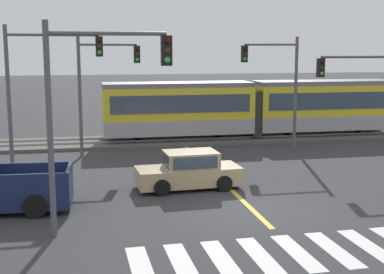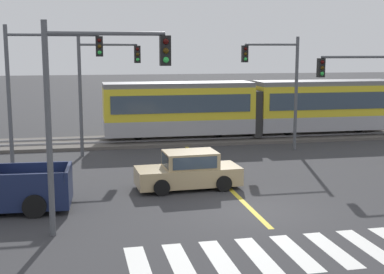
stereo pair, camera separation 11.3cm
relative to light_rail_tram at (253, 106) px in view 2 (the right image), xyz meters
name	(u,v)px [view 2 (the right image)]	position (x,y,z in m)	size (l,w,h in m)	color
ground_plane	(253,211)	(-4.61, -14.55, -2.05)	(200.00, 200.00, 0.00)	#333335
track_bed	(181,140)	(-4.61, 0.01, -1.96)	(120.00, 4.00, 0.18)	#56514C
rail_near	(183,140)	(-4.61, -0.71, -1.82)	(120.00, 0.08, 0.10)	#939399
rail_far	(179,136)	(-4.61, 0.73, -1.82)	(120.00, 0.08, 0.10)	#939399
light_rail_tram	(253,106)	(0.00, 0.00, 0.00)	(18.50, 2.64, 3.43)	#9E9EA3
crosswalk_stripe_0	(139,266)	(-9.01, -18.56, -2.04)	(0.56, 2.80, 0.01)	silver
crosswalk_stripe_1	(180,263)	(-7.91, -18.54, -2.04)	(0.56, 2.80, 0.01)	silver
crosswalk_stripe_2	(220,259)	(-6.81, -18.52, -2.04)	(0.56, 2.80, 0.01)	silver
crosswalk_stripe_3	(259,256)	(-5.71, -18.49, -2.04)	(0.56, 2.80, 0.01)	silver
crosswalk_stripe_4	(296,253)	(-4.61, -18.47, -2.04)	(0.56, 2.80, 0.01)	silver
crosswalk_stripe_5	(332,249)	(-3.51, -18.45, -2.04)	(0.56, 2.80, 0.01)	silver
crosswalk_stripe_6	(367,246)	(-2.41, -18.43, -2.04)	(0.56, 2.80, 0.01)	silver
lane_centre_line	(217,176)	(-4.61, -9.23, -2.05)	(0.20, 14.48, 0.01)	gold
sedan_crossing	(188,171)	(-6.24, -11.01, -1.35)	(4.29, 2.09, 1.52)	tan
traffic_light_near_left	(89,95)	(-10.14, -15.70, 2.22)	(3.75, 0.38, 6.45)	#515459
traffic_light_far_left	(100,78)	(-9.48, -3.48, 2.05)	(3.25, 0.38, 6.31)	#515459
traffic_light_mid_right	(369,87)	(3.25, -8.02, 1.75)	(4.25, 0.38, 5.72)	#515459
traffic_light_mid_left	(40,76)	(-12.21, -7.15, 2.36)	(4.25, 0.38, 6.66)	#515459
traffic_light_far_right	(279,77)	(0.19, -3.85, 2.05)	(3.25, 0.38, 6.27)	#515459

